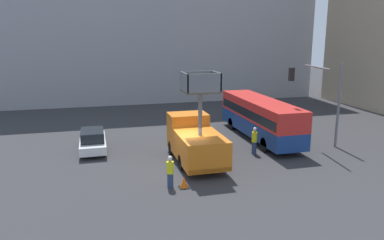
{
  "coord_description": "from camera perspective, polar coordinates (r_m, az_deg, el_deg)",
  "views": [
    {
      "loc": [
        -5.0,
        -20.92,
        7.92
      ],
      "look_at": [
        0.95,
        1.67,
        2.57
      ],
      "focal_mm": 35.0,
      "sensor_mm": 36.0,
      "label": 1
    }
  ],
  "objects": [
    {
      "name": "road_worker_near_truck",
      "position": [
        19.84,
        -3.34,
        -7.91
      ],
      "size": [
        0.38,
        0.38,
        1.77
      ],
      "rotation": [
        0.0,
        0.0,
        0.43
      ],
      "color": "navy",
      "rests_on": "ground_plane"
    },
    {
      "name": "traffic_light_pole",
      "position": [
        27.56,
        19.21,
        4.23
      ],
      "size": [
        3.85,
        3.59,
        6.03
      ],
      "color": "slate",
      "rests_on": "ground_plane"
    },
    {
      "name": "city_bus",
      "position": [
        29.3,
        10.32,
        0.62
      ],
      "size": [
        2.43,
        10.43,
        3.06
      ],
      "rotation": [
        0.0,
        0.0,
        1.4
      ],
      "color": "navy",
      "rests_on": "ground_plane"
    },
    {
      "name": "road_worker_directing",
      "position": [
        25.61,
        9.49,
        -3.11
      ],
      "size": [
        0.38,
        0.38,
        1.86
      ],
      "rotation": [
        0.0,
        0.0,
        1.11
      ],
      "color": "navy",
      "rests_on": "ground_plane"
    },
    {
      "name": "ground_plane",
      "position": [
        22.92,
        -1.25,
        -7.31
      ],
      "size": [
        120.0,
        120.0,
        0.0
      ],
      "primitive_type": "plane",
      "color": "#333335"
    },
    {
      "name": "building_backdrop_far",
      "position": [
        48.0,
        -9.1,
        15.32
      ],
      "size": [
        44.0,
        10.0,
        20.14
      ],
      "color": "#9E9EA3",
      "rests_on": "ground_plane"
    },
    {
      "name": "traffic_cone_near_truck",
      "position": [
        20.02,
        -1.24,
        -9.51
      ],
      "size": [
        0.54,
        0.54,
        0.61
      ],
      "color": "black",
      "rests_on": "ground_plane"
    },
    {
      "name": "utility_truck",
      "position": [
        23.48,
        0.5,
        -3.02
      ],
      "size": [
        2.56,
        6.01,
        5.8
      ],
      "color": "orange",
      "rests_on": "ground_plane"
    },
    {
      "name": "parked_car_curbside",
      "position": [
        26.79,
        -14.9,
        -3.03
      ],
      "size": [
        1.73,
        4.42,
        1.53
      ],
      "color": "silver",
      "rests_on": "ground_plane"
    }
  ]
}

